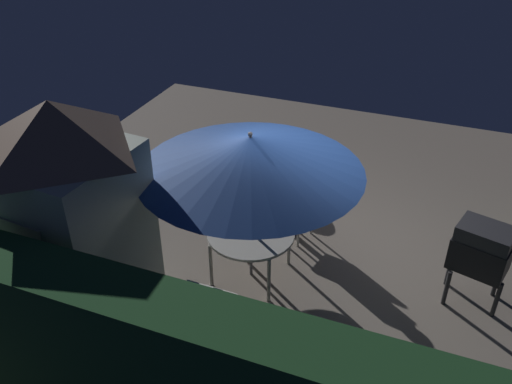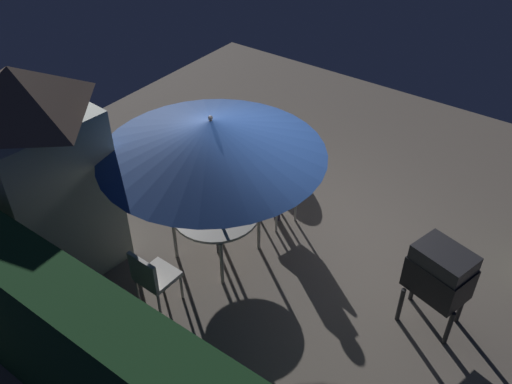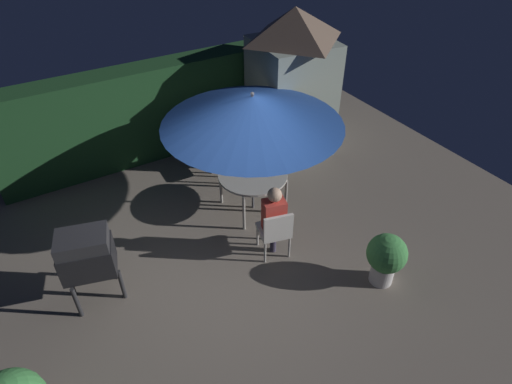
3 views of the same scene
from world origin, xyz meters
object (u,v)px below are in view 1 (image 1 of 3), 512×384
patio_umbrella (250,154)px  potted_plant_by_grill (262,157)px  garden_shed (71,215)px  chair_near_shed (298,205)px  chair_far_side (210,303)px  patio_table (251,236)px  person_in_red (295,193)px  bbq_grill (482,250)px

patio_umbrella → potted_plant_by_grill: 2.97m
garden_shed → potted_plant_by_grill: bearing=-103.8°
chair_near_shed → potted_plant_by_grill: chair_near_shed is taller
chair_far_side → potted_plant_by_grill: size_ratio=1.04×
patio_umbrella → chair_near_shed: bearing=-104.1°
patio_umbrella → patio_table: bearing=180.0°
potted_plant_by_grill → person_in_red: 1.75m
patio_umbrella → chair_far_side: 1.90m
chair_near_shed → potted_plant_by_grill: bearing=-49.8°
patio_table → patio_umbrella: patio_umbrella is taller
bbq_grill → chair_near_shed: 2.73m
chair_near_shed → person_in_red: size_ratio=0.71×
patio_umbrella → chair_near_shed: size_ratio=3.25×
bbq_grill → garden_shed: bearing=23.2°
patio_umbrella → bbq_grill: bearing=-168.5°
patio_umbrella → garden_shed: bearing=39.1°
bbq_grill → person_in_red: 2.71m
patio_table → chair_far_side: chair_far_side is taller
potted_plant_by_grill → person_in_red: bearing=127.9°
garden_shed → patio_table: size_ratio=2.45×
patio_umbrella → person_in_red: patio_umbrella is taller
patio_umbrella → person_in_red: 1.65m
potted_plant_by_grill → patio_umbrella: bearing=107.5°
chair_far_side → potted_plant_by_grill: bearing=-78.7°
garden_shed → patio_umbrella: (-1.73, -1.41, 0.46)m
garden_shed → bbq_grill: bearing=-156.8°
person_in_red → potted_plant_by_grill: bearing=-52.1°
person_in_red → patio_table: bearing=75.9°
patio_table → person_in_red: 1.15m
patio_table → bbq_grill: 3.01m
patio_umbrella → chair_near_shed: 1.90m
patio_table → chair_far_side: bearing=88.3°
bbq_grill → potted_plant_by_grill: (3.72, -1.88, -0.34)m
chair_near_shed → chair_far_side: 2.46m
bbq_grill → chair_far_side: 3.52m
chair_near_shed → person_in_red: 0.28m
patio_table → person_in_red: (-0.28, -1.11, 0.10)m
patio_umbrella → person_in_red: bearing=-104.1°
chair_near_shed → patio_table: bearing=75.9°
garden_shed → potted_plant_by_grill: garden_shed is taller
chair_far_side → person_in_red: bearing=-97.6°
patio_umbrella → chair_far_side: (0.04, 1.24, -1.44)m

